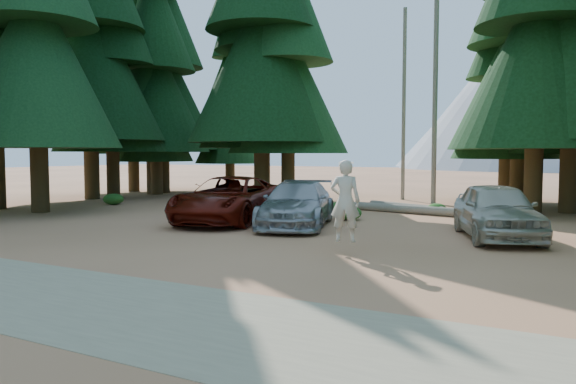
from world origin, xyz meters
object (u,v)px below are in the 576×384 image
frisbee_player (345,201)px  log_right (413,210)px  log_left (253,203)px  log_mid (405,207)px  red_pickup (229,199)px  silver_minivan_right (497,210)px  silver_minivan_center (297,204)px

frisbee_player → log_right: size_ratio=0.36×
log_left → log_right: log_right is taller
log_mid → log_right: 1.29m
red_pickup → log_left: bearing=102.3°
silver_minivan_right → log_left: (-11.30, 4.74, -0.64)m
log_left → log_right: (7.33, 0.57, 0.01)m
silver_minivan_center → log_right: bearing=49.9°
log_left → red_pickup: bearing=-59.4°
log_right → silver_minivan_center: bearing=-101.1°
silver_minivan_right → log_left: size_ratio=1.00×
silver_minivan_right → frisbee_player: bearing=-143.8°
silver_minivan_center → silver_minivan_right: 6.32m
silver_minivan_center → log_mid: size_ratio=1.34×
silver_minivan_right → log_mid: silver_minivan_right is taller
silver_minivan_center → log_mid: (1.68, 6.81, -0.59)m
red_pickup → silver_minivan_center: red_pickup is taller
red_pickup → log_mid: size_ratio=1.51×
red_pickup → log_left: red_pickup is taller
red_pickup → frisbee_player: bearing=-44.5°
silver_minivan_center → log_left: 7.18m
log_left → log_right: 7.35m
silver_minivan_center → log_left: size_ratio=1.09×
silver_minivan_center → frisbee_player: frisbee_player is taller
red_pickup → log_mid: bearing=46.0°
silver_minivan_center → log_mid: bearing=58.3°
log_mid → log_right: log_right is taller
red_pickup → frisbee_player: (6.17, -4.02, 0.51)m
red_pickup → silver_minivan_right: bearing=-8.5°
red_pickup → log_right: bearing=37.4°
red_pickup → silver_minivan_right: 9.04m
red_pickup → log_left: size_ratio=1.23×
silver_minivan_center → log_right: silver_minivan_center is taller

